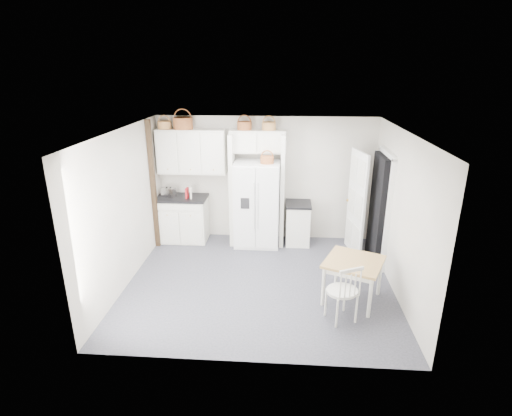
{
  "coord_description": "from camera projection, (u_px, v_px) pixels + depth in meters",
  "views": [
    {
      "loc": [
        0.38,
        -6.09,
        3.53
      ],
      "look_at": [
        -0.08,
        0.4,
        1.22
      ],
      "focal_mm": 28.0,
      "sensor_mm": 36.0,
      "label": 1
    }
  ],
  "objects": [
    {
      "name": "wall_back",
      "position": [
        265.0,
        179.0,
        8.38
      ],
      "size": [
        4.5,
        0.0,
        4.5
      ],
      "primitive_type": "plane",
      "rotation": [
        1.57,
        0.0,
        0.0
      ],
      "color": "#ADA69B",
      "rests_on": "floor"
    },
    {
      "name": "refrigerator",
      "position": [
        257.0,
        204.0,
        8.17
      ],
      "size": [
        0.9,
        0.73,
        1.75
      ],
      "primitive_type": "cube",
      "color": "white",
      "rests_on": "floor"
    },
    {
      "name": "basket_upper_a",
      "position": [
        164.0,
        125.0,
        7.98
      ],
      "size": [
        0.27,
        0.27,
        0.15
      ],
      "primitive_type": "cylinder",
      "color": "#9E5D2D",
      "rests_on": "upper_cabinet"
    },
    {
      "name": "upper_cabinet",
      "position": [
        192.0,
        151.0,
        8.12
      ],
      "size": [
        1.4,
        0.34,
        0.9
      ],
      "primitive_type": "cube",
      "color": "silver",
      "rests_on": "wall_back"
    },
    {
      "name": "cookbook_red",
      "position": [
        187.0,
        193.0,
        8.2
      ],
      "size": [
        0.05,
        0.15,
        0.22
      ],
      "primitive_type": "cube",
      "rotation": [
        0.0,
        0.0,
        -0.09
      ],
      "color": "#B01820",
      "rests_on": "counter_left"
    },
    {
      "name": "basket_bridge_a",
      "position": [
        244.0,
        126.0,
        7.87
      ],
      "size": [
        0.29,
        0.29,
        0.16
      ],
      "primitive_type": "cylinder",
      "color": "brown",
      "rests_on": "bridge_cabinet"
    },
    {
      "name": "counter_left",
      "position": [
        182.0,
        198.0,
        8.33
      ],
      "size": [
        1.04,
        0.67,
        0.04
      ],
      "primitive_type": "cube",
      "color": "black",
      "rests_on": "base_cab_left"
    },
    {
      "name": "door_slab",
      "position": [
        356.0,
        204.0,
        7.72
      ],
      "size": [
        0.21,
        0.79,
        2.05
      ],
      "primitive_type": "cube",
      "rotation": [
        0.0,
        0.0,
        -1.36
      ],
      "color": "white",
      "rests_on": "floor"
    },
    {
      "name": "fridge_panel_right",
      "position": [
        282.0,
        190.0,
        8.12
      ],
      "size": [
        0.08,
        0.6,
        2.3
      ],
      "primitive_type": "cube",
      "color": "silver",
      "rests_on": "floor"
    },
    {
      "name": "dining_table",
      "position": [
        352.0,
        280.0,
        6.3
      ],
      "size": [
        1.09,
        1.09,
        0.69
      ],
      "primitive_type": "cube",
      "rotation": [
        0.0,
        0.0,
        -0.41
      ],
      "color": "olive",
      "rests_on": "floor"
    },
    {
      "name": "basket_bridge_b",
      "position": [
        269.0,
        126.0,
        7.84
      ],
      "size": [
        0.27,
        0.27,
        0.16
      ],
      "primitive_type": "cylinder",
      "color": "#9E5D2D",
      "rests_on": "bridge_cabinet"
    },
    {
      "name": "counter_right",
      "position": [
        298.0,
        204.0,
        8.19
      ],
      "size": [
        0.52,
        0.62,
        0.04
      ],
      "primitive_type": "cube",
      "color": "black",
      "rests_on": "base_cab_right"
    },
    {
      "name": "doorway_void",
      "position": [
        379.0,
        210.0,
        7.38
      ],
      "size": [
        0.18,
        0.85,
        2.05
      ],
      "primitive_type": "cube",
      "color": "black",
      "rests_on": "floor"
    },
    {
      "name": "fridge_panel_left",
      "position": [
        233.0,
        189.0,
        8.19
      ],
      "size": [
        0.08,
        0.6,
        2.3
      ],
      "primitive_type": "cube",
      "color": "silver",
      "rests_on": "floor"
    },
    {
      "name": "base_cab_left",
      "position": [
        183.0,
        219.0,
        8.49
      ],
      "size": [
        1.0,
        0.63,
        0.93
      ],
      "primitive_type": "cube",
      "color": "silver",
      "rests_on": "floor"
    },
    {
      "name": "wall_left",
      "position": [
        125.0,
        208.0,
        6.65
      ],
      "size": [
        0.0,
        4.0,
        4.0
      ],
      "primitive_type": "plane",
      "rotation": [
        1.57,
        0.0,
        1.57
      ],
      "color": "#ADA69B",
      "rests_on": "floor"
    },
    {
      "name": "floor",
      "position": [
        259.0,
        282.0,
        6.93
      ],
      "size": [
        4.5,
        4.5,
        0.0
      ],
      "primitive_type": "plane",
      "color": "#2D2D33",
      "rests_on": "ground"
    },
    {
      "name": "basket_upper_b",
      "position": [
        183.0,
        123.0,
        7.94
      ],
      "size": [
        0.39,
        0.39,
        0.23
      ],
      "primitive_type": "cylinder",
      "color": "brown",
      "rests_on": "upper_cabinet"
    },
    {
      "name": "trim_post",
      "position": [
        153.0,
        186.0,
        7.91
      ],
      "size": [
        0.09,
        0.09,
        2.6
      ],
      "primitive_type": "cube",
      "color": "black",
      "rests_on": "floor"
    },
    {
      "name": "bridge_cabinet",
      "position": [
        258.0,
        141.0,
        7.95
      ],
      "size": [
        1.12,
        0.34,
        0.45
      ],
      "primitive_type": "cube",
      "color": "silver",
      "rests_on": "wall_back"
    },
    {
      "name": "wall_right",
      "position": [
        400.0,
        215.0,
        6.35
      ],
      "size": [
        0.0,
        4.0,
        4.0
      ],
      "primitive_type": "plane",
      "rotation": [
        1.57,
        0.0,
        -1.57
      ],
      "color": "#ADA69B",
      "rests_on": "floor"
    },
    {
      "name": "base_cab_right",
      "position": [
        298.0,
        224.0,
        8.34
      ],
      "size": [
        0.48,
        0.58,
        0.85
      ],
      "primitive_type": "cube",
      "color": "silver",
      "rests_on": "floor"
    },
    {
      "name": "windsor_chair",
      "position": [
        342.0,
        291.0,
        5.76
      ],
      "size": [
        0.59,
        0.57,
        0.94
      ],
      "primitive_type": "cube",
      "rotation": [
        0.0,
        0.0,
        0.43
      ],
      "color": "silver",
      "rests_on": "floor"
    },
    {
      "name": "cookbook_cream",
      "position": [
        191.0,
        193.0,
        8.19
      ],
      "size": [
        0.07,
        0.16,
        0.23
      ],
      "primitive_type": "cube",
      "rotation": [
        0.0,
        0.0,
        0.23
      ],
      "color": "beige",
      "rests_on": "counter_left"
    },
    {
      "name": "toaster",
      "position": [
        169.0,
        192.0,
        8.29
      ],
      "size": [
        0.32,
        0.25,
        0.2
      ],
      "primitive_type": "cube",
      "rotation": [
        0.0,
        0.0,
        -0.35
      ],
      "color": "silver",
      "rests_on": "counter_left"
    },
    {
      "name": "ceiling",
      "position": [
        260.0,
        131.0,
        6.06
      ],
      "size": [
        4.5,
        4.5,
        0.0
      ],
      "primitive_type": "plane",
      "color": "white",
      "rests_on": "wall_back"
    },
    {
      "name": "basket_fridge_b",
      "position": [
        267.0,
        160.0,
        7.74
      ],
      "size": [
        0.26,
        0.26,
        0.14
      ],
      "primitive_type": "cylinder",
      "color": "brown",
      "rests_on": "refrigerator"
    }
  ]
}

